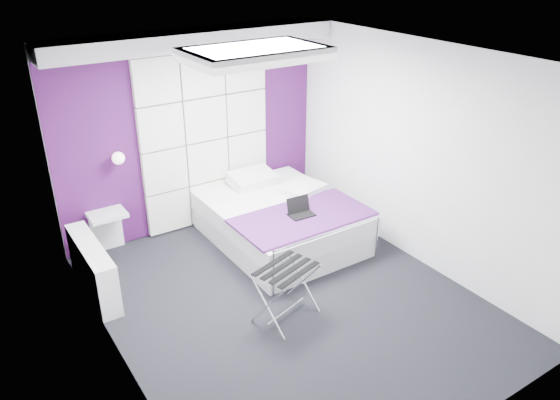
# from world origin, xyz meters

# --- Properties ---
(floor) EXTENTS (4.40, 4.40, 0.00)m
(floor) POSITION_xyz_m (0.00, 0.00, 0.00)
(floor) COLOR black
(floor) RESTS_ON ground
(ceiling) EXTENTS (4.40, 4.40, 0.00)m
(ceiling) POSITION_xyz_m (0.00, 0.00, 2.60)
(ceiling) COLOR white
(ceiling) RESTS_ON wall_back
(wall_back) EXTENTS (3.60, 0.00, 3.60)m
(wall_back) POSITION_xyz_m (0.00, 2.20, 1.30)
(wall_back) COLOR silver
(wall_back) RESTS_ON floor
(wall_left) EXTENTS (0.00, 4.40, 4.40)m
(wall_left) POSITION_xyz_m (-1.80, 0.00, 1.30)
(wall_left) COLOR silver
(wall_left) RESTS_ON floor
(wall_right) EXTENTS (0.00, 4.40, 4.40)m
(wall_right) POSITION_xyz_m (1.80, 0.00, 1.30)
(wall_right) COLOR silver
(wall_right) RESTS_ON floor
(accent_wall) EXTENTS (3.58, 0.02, 2.58)m
(accent_wall) POSITION_xyz_m (0.00, 2.19, 1.30)
(accent_wall) COLOR #3F1046
(accent_wall) RESTS_ON wall_back
(soffit) EXTENTS (3.58, 0.50, 0.20)m
(soffit) POSITION_xyz_m (0.00, 1.95, 2.50)
(soffit) COLOR silver
(soffit) RESTS_ON wall_back
(headboard) EXTENTS (1.80, 0.08, 2.30)m
(headboard) POSITION_xyz_m (0.15, 2.14, 1.17)
(headboard) COLOR silver
(headboard) RESTS_ON wall_back
(skylight) EXTENTS (1.36, 0.86, 0.12)m
(skylight) POSITION_xyz_m (0.00, 0.60, 2.55)
(skylight) COLOR white
(skylight) RESTS_ON ceiling
(wall_lamp) EXTENTS (0.15, 0.15, 0.15)m
(wall_lamp) POSITION_xyz_m (-1.05, 2.06, 1.22)
(wall_lamp) COLOR white
(wall_lamp) RESTS_ON wall_back
(radiator) EXTENTS (0.22, 1.20, 0.60)m
(radiator) POSITION_xyz_m (-1.69, 1.30, 0.30)
(radiator) COLOR silver
(radiator) RESTS_ON floor
(bed) EXTENTS (1.65, 1.99, 0.70)m
(bed) POSITION_xyz_m (0.65, 1.15, 0.30)
(bed) COLOR silver
(bed) RESTS_ON floor
(nightstand) EXTENTS (0.44, 0.34, 0.05)m
(nightstand) POSITION_xyz_m (-1.28, 2.02, 0.54)
(nightstand) COLOR silver
(nightstand) RESTS_ON wall_back
(luggage_rack) EXTENTS (0.60, 0.44, 0.59)m
(luggage_rack) POSITION_xyz_m (-0.18, -0.22, 0.30)
(luggage_rack) COLOR silver
(luggage_rack) RESTS_ON floor
(laptop) EXTENTS (0.30, 0.21, 0.22)m
(laptop) POSITION_xyz_m (0.65, 0.71, 0.61)
(laptop) COLOR black
(laptop) RESTS_ON bed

